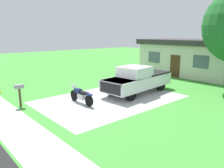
{
  "coord_description": "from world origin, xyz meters",
  "views": [
    {
      "loc": [
        10.28,
        -8.88,
        4.07
      ],
      "look_at": [
        -0.23,
        0.32,
        0.9
      ],
      "focal_mm": 35.68,
      "sensor_mm": 36.0,
      "label": 1
    }
  ],
  "objects_px": {
    "mailbox": "(19,89)",
    "pickup_truck": "(138,79)",
    "neighbor_house": "(189,57)",
    "motorcycle": "(81,95)"
  },
  "relations": [
    {
      "from": "pickup_truck",
      "to": "mailbox",
      "type": "distance_m",
      "value": 7.72
    },
    {
      "from": "mailbox",
      "to": "pickup_truck",
      "type": "bearing_deg",
      "value": 71.73
    },
    {
      "from": "pickup_truck",
      "to": "neighbor_house",
      "type": "bearing_deg",
      "value": 99.64
    },
    {
      "from": "motorcycle",
      "to": "pickup_truck",
      "type": "distance_m",
      "value": 4.47
    },
    {
      "from": "mailbox",
      "to": "neighbor_house",
      "type": "bearing_deg",
      "value": 87.19
    },
    {
      "from": "motorcycle",
      "to": "mailbox",
      "type": "bearing_deg",
      "value": -122.42
    },
    {
      "from": "motorcycle",
      "to": "pickup_truck",
      "type": "height_order",
      "value": "pickup_truck"
    },
    {
      "from": "motorcycle",
      "to": "mailbox",
      "type": "relative_size",
      "value": 1.76
    },
    {
      "from": "mailbox",
      "to": "neighbor_house",
      "type": "distance_m",
      "value": 16.79
    },
    {
      "from": "motorcycle",
      "to": "neighbor_house",
      "type": "height_order",
      "value": "neighbor_house"
    }
  ]
}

